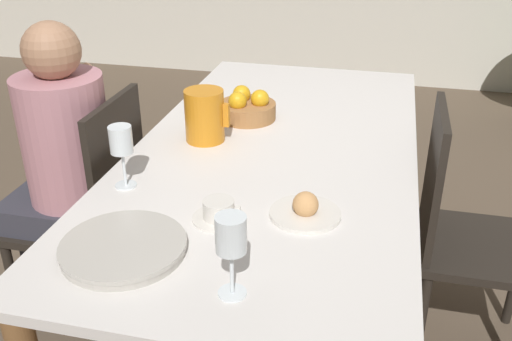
% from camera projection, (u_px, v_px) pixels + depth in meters
% --- Properties ---
extents(ground_plane, '(20.00, 20.00, 0.00)m').
position_uv_depth(ground_plane, '(272.00, 321.00, 2.30)').
color(ground_plane, brown).
extents(dining_table, '(0.94, 1.93, 0.78)m').
position_uv_depth(dining_table, '(275.00, 172.00, 2.00)').
color(dining_table, silver).
rests_on(dining_table, ground_plane).
extents(chair_person_side, '(0.42, 0.42, 0.94)m').
position_uv_depth(chair_person_side, '(93.00, 211.00, 2.10)').
color(chair_person_side, black).
rests_on(chair_person_side, ground_plane).
extents(chair_opposite, '(0.42, 0.42, 0.94)m').
position_uv_depth(chair_opposite, '(462.00, 232.00, 1.97)').
color(chair_opposite, black).
rests_on(chair_opposite, ground_plane).
extents(person_seated, '(0.39, 0.41, 1.20)m').
position_uv_depth(person_seated, '(61.00, 158.00, 2.02)').
color(person_seated, '#33333D').
rests_on(person_seated, ground_plane).
extents(red_pitcher, '(0.16, 0.14, 0.18)m').
position_uv_depth(red_pitcher, '(205.00, 115.00, 1.96)').
color(red_pitcher, orange).
rests_on(red_pitcher, dining_table).
extents(wine_glass_water, '(0.07, 0.07, 0.19)m').
position_uv_depth(wine_glass_water, '(121.00, 143.00, 1.64)').
color(wine_glass_water, white).
rests_on(wine_glass_water, dining_table).
extents(wine_glass_juice, '(0.07, 0.07, 0.20)m').
position_uv_depth(wine_glass_juice, '(231.00, 239.00, 1.19)').
color(wine_glass_juice, white).
rests_on(wine_glass_juice, dining_table).
extents(teacup_near_person, '(0.14, 0.14, 0.06)m').
position_uv_depth(teacup_near_person, '(219.00, 212.00, 1.52)').
color(teacup_near_person, silver).
rests_on(teacup_near_person, dining_table).
extents(serving_tray, '(0.31, 0.31, 0.03)m').
position_uv_depth(serving_tray, '(124.00, 248.00, 1.38)').
color(serving_tray, '#B7B2A8').
rests_on(serving_tray, dining_table).
extents(bread_plate, '(0.19, 0.19, 0.07)m').
position_uv_depth(bread_plate, '(305.00, 210.00, 1.54)').
color(bread_plate, silver).
rests_on(bread_plate, dining_table).
extents(fruit_bowl, '(0.22, 0.22, 0.12)m').
position_uv_depth(fruit_bowl, '(247.00, 108.00, 2.17)').
color(fruit_bowl, '#9E6B3D').
rests_on(fruit_bowl, dining_table).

